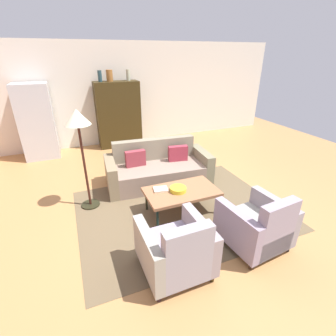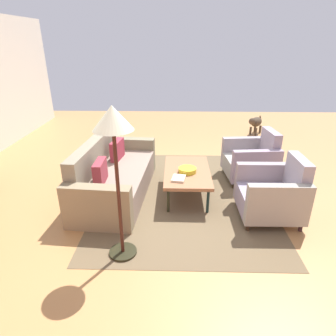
# 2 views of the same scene
# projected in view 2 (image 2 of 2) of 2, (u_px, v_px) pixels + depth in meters

# --- Properties ---
(ground_plane) EXTENTS (11.49, 11.49, 0.00)m
(ground_plane) POSITION_uv_depth(u_px,v_px,m) (167.00, 190.00, 4.78)
(ground_plane) COLOR #B07D48
(area_rug) EXTENTS (3.40, 2.60, 0.01)m
(area_rug) POSITION_uv_depth(u_px,v_px,m) (183.00, 194.00, 4.66)
(area_rug) COLOR brown
(area_rug) RESTS_ON ground
(couch) EXTENTS (2.16, 1.06, 0.86)m
(couch) POSITION_uv_depth(u_px,v_px,m) (112.00, 177.00, 4.58)
(couch) COLOR gray
(couch) RESTS_ON ground
(coffee_table) EXTENTS (1.20, 0.70, 0.42)m
(coffee_table) POSITION_uv_depth(u_px,v_px,m) (187.00, 172.00, 4.50)
(coffee_table) COLOR black
(coffee_table) RESTS_ON ground
(armchair_left) EXTENTS (0.81, 0.81, 0.88)m
(armchair_left) POSITION_uv_depth(u_px,v_px,m) (274.00, 195.00, 3.94)
(armchair_left) COLOR #382718
(armchair_left) RESTS_ON ground
(armchair_right) EXTENTS (0.87, 0.87, 0.88)m
(armchair_right) POSITION_uv_depth(u_px,v_px,m) (253.00, 161.00, 5.04)
(armchair_right) COLOR #332617
(armchair_right) RESTS_ON ground
(fruit_bowl) EXTENTS (0.27, 0.27, 0.07)m
(fruit_bowl) POSITION_uv_depth(u_px,v_px,m) (187.00, 170.00, 4.41)
(fruit_bowl) COLOR gold
(fruit_bowl) RESTS_ON coffee_table
(book_stack) EXTENTS (0.26, 0.22, 0.03)m
(book_stack) POSITION_uv_depth(u_px,v_px,m) (179.00, 178.00, 4.19)
(book_stack) COLOR beige
(book_stack) RESTS_ON coffee_table
(floor_lamp) EXTENTS (0.40, 0.40, 1.72)m
(floor_lamp) POSITION_uv_depth(u_px,v_px,m) (114.00, 134.00, 2.79)
(floor_lamp) COLOR black
(floor_lamp) RESTS_ON ground
(dog) EXTENTS (0.60, 0.48, 0.48)m
(dog) POSITION_uv_depth(u_px,v_px,m) (256.00, 122.00, 7.49)
(dog) COLOR #48392B
(dog) RESTS_ON ground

